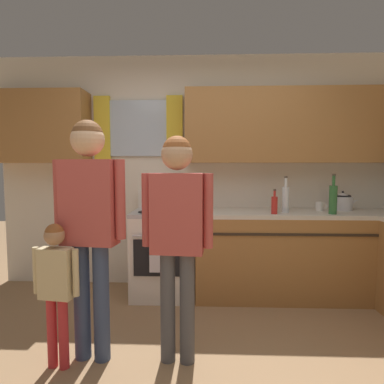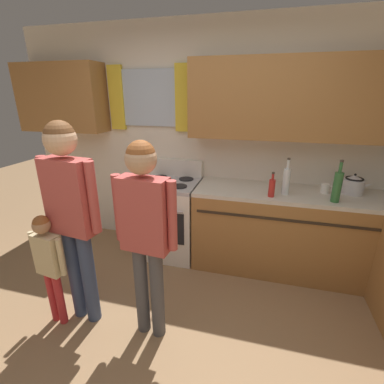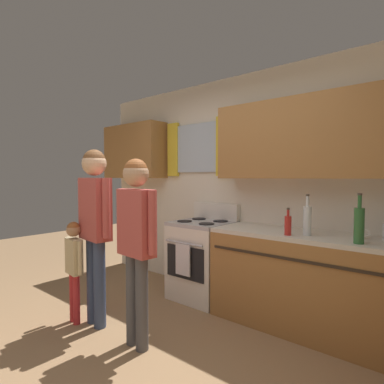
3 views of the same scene
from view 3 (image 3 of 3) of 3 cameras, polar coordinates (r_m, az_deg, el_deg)
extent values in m
plane|color=#93704C|center=(2.69, -13.96, -29.23)|extent=(12.00, 12.00, 0.00)
cube|color=silver|center=(3.73, 10.00, 0.85)|extent=(4.60, 0.10, 2.60)
cube|color=silver|center=(4.09, 0.90, 7.98)|extent=(0.64, 0.03, 0.62)
cube|color=yellow|center=(4.35, -3.43, 7.66)|extent=(0.18, 0.04, 0.72)
cube|color=yellow|center=(3.84, 5.63, 8.31)|extent=(0.18, 0.04, 0.72)
cube|color=#9E6B38|center=(4.74, -10.40, 7.21)|extent=(1.06, 0.32, 0.77)
cube|color=#9E6B38|center=(3.15, 25.45, 9.28)|extent=(2.46, 0.32, 0.77)
cube|color=#9E6B38|center=(3.13, 25.32, -15.98)|extent=(2.34, 0.62, 0.86)
cube|color=beige|center=(3.02, 25.50, -7.85)|extent=(2.34, 0.62, 0.04)
cube|color=#2D2319|center=(2.75, 23.78, -12.22)|extent=(2.22, 0.01, 0.02)
cube|color=silver|center=(3.78, 1.92, -12.47)|extent=(0.64, 0.62, 0.86)
cube|color=black|center=(3.53, -1.30, -12.72)|extent=(0.52, 0.01, 0.36)
cylinder|color=#ADADB2|center=(3.46, -1.58, -9.29)|extent=(0.52, 0.02, 0.02)
cube|color=#ADADB2|center=(3.68, 1.93, -5.70)|extent=(0.64, 0.62, 0.04)
cube|color=silver|center=(3.88, 4.38, -3.49)|extent=(0.64, 0.08, 0.20)
cylinder|color=black|center=(3.68, -1.37, -5.32)|extent=(0.17, 0.17, 0.01)
cylinder|color=black|center=(3.48, 2.65, -5.79)|extent=(0.17, 0.17, 0.01)
cylinder|color=black|center=(3.88, 1.29, -4.89)|extent=(0.17, 0.17, 0.01)
cylinder|color=black|center=(3.70, 5.21, -5.29)|extent=(0.17, 0.17, 0.01)
cube|color=silver|center=(3.49, -1.68, -12.21)|extent=(0.20, 0.02, 0.34)
cylinder|color=silver|center=(2.99, 20.20, -4.94)|extent=(0.07, 0.07, 0.26)
cylinder|color=silver|center=(2.97, 20.26, -1.58)|extent=(0.03, 0.03, 0.09)
cylinder|color=#3F382D|center=(2.97, 20.27, -0.55)|extent=(0.03, 0.03, 0.02)
cylinder|color=#2D6633|center=(2.78, 28.08, -5.45)|extent=(0.08, 0.08, 0.28)
cylinder|color=#2D6633|center=(2.76, 28.17, -1.56)|extent=(0.03, 0.03, 0.10)
cylinder|color=#3F382D|center=(2.76, 28.20, -0.38)|extent=(0.03, 0.03, 0.02)
cylinder|color=red|center=(2.94, 17.03, -5.89)|extent=(0.06, 0.06, 0.17)
cylinder|color=red|center=(2.93, 17.07, -3.66)|extent=(0.02, 0.02, 0.06)
cylinder|color=#3F382D|center=(2.93, 17.08, -2.93)|extent=(0.03, 0.03, 0.02)
cylinder|color=white|center=(3.03, 28.06, -6.56)|extent=(0.08, 0.08, 0.09)
torus|color=white|center=(3.02, 29.04, -6.53)|extent=(0.07, 0.01, 0.07)
cylinder|color=#38476B|center=(3.19, -16.45, -15.74)|extent=(0.11, 0.11, 0.83)
cylinder|color=#38476B|center=(3.32, -17.61, -15.04)|extent=(0.11, 0.11, 0.83)
cube|color=#BF4C47|center=(3.11, -17.22, -2.92)|extent=(0.40, 0.21, 0.59)
cylinder|color=#BF4C47|center=(2.91, -15.31, -2.82)|extent=(0.07, 0.07, 0.54)
cylinder|color=#BF4C47|center=(3.31, -18.92, -2.21)|extent=(0.07, 0.07, 0.54)
sphere|color=#DBAD84|center=(3.10, -17.34, 4.95)|extent=(0.23, 0.23, 0.23)
sphere|color=brown|center=(3.10, -17.34, 5.47)|extent=(0.21, 0.21, 0.21)
cylinder|color=#4C4C51|center=(2.75, -9.10, -19.37)|extent=(0.10, 0.10, 0.77)
cylinder|color=#4C4C51|center=(2.85, -10.81, -18.54)|extent=(0.10, 0.10, 0.77)
cube|color=#BF4C47|center=(2.63, -10.09, -5.47)|extent=(0.37, 0.18, 0.55)
cylinder|color=#BF4C47|center=(2.46, -7.23, -5.51)|extent=(0.07, 0.07, 0.50)
cylinder|color=#BF4C47|center=(2.80, -12.60, -4.54)|extent=(0.07, 0.07, 0.50)
sphere|color=tan|center=(2.61, -10.16, 3.27)|extent=(0.21, 0.21, 0.21)
sphere|color=brown|center=(2.61, -10.17, 3.85)|extent=(0.20, 0.20, 0.20)
cylinder|color=red|center=(3.38, -20.26, -17.84)|extent=(0.07, 0.07, 0.48)
cylinder|color=red|center=(3.46, -20.81, -17.38)|extent=(0.07, 0.07, 0.48)
cube|color=#D1BC8C|center=(3.30, -20.66, -10.87)|extent=(0.23, 0.12, 0.34)
cylinder|color=#D1BC8C|center=(3.16, -19.69, -11.18)|extent=(0.04, 0.04, 0.31)
cylinder|color=#D1BC8C|center=(3.43, -21.57, -10.13)|extent=(0.04, 0.04, 0.31)
sphere|color=#A87A56|center=(3.25, -20.74, -6.45)|extent=(0.13, 0.13, 0.13)
sphere|color=brown|center=(3.25, -20.74, -6.16)|extent=(0.12, 0.12, 0.12)
camera|label=1|loc=(1.87, -65.39, -0.58)|focal=30.23mm
camera|label=2|loc=(1.29, -48.28, 21.36)|focal=25.83mm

